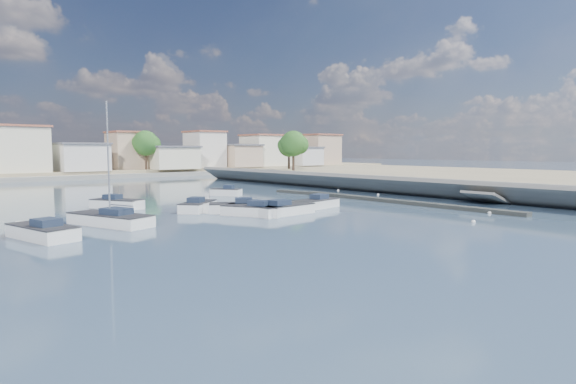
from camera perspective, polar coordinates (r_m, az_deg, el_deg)
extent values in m
plane|color=#2B3E56|center=(68.45, -11.32, 0.41)|extent=(400.00, 400.00, 0.00)
cube|color=slate|center=(60.85, 17.25, 0.57)|extent=(5.00, 90.00, 1.80)
cube|color=slate|center=(57.26, 14.87, 0.36)|extent=(4.17, 90.00, 2.86)
cube|color=gray|center=(80.62, 26.02, 1.28)|extent=(40.00, 90.00, 1.70)
cube|color=slate|center=(52.50, 22.79, -0.82)|extent=(5.31, 3.50, 1.94)
cube|color=black|center=(49.82, 12.89, -1.11)|extent=(1.00, 26.00, 0.35)
cube|color=black|center=(59.00, 1.73, -0.07)|extent=(2.00, 8.05, 0.30)
cube|color=gray|center=(116.74, -23.58, 2.29)|extent=(160.00, 40.00, 1.40)
cube|color=slate|center=(96.77, -20.10, 1.75)|extent=(160.00, 2.50, 0.80)
cube|color=beige|center=(98.60, -29.63, 4.37)|extent=(10.00, 9.00, 8.00)
cube|color=#99513D|center=(98.69, -29.74, 6.79)|extent=(10.60, 9.54, 0.35)
cube|color=silver|center=(100.17, -23.28, 3.76)|extent=(8.50, 8.50, 5.00)
cube|color=#595960|center=(100.17, -23.34, 5.28)|extent=(9.01, 9.01, 0.35)
cube|color=tan|center=(106.24, -18.58, 4.62)|extent=(6.50, 7.50, 7.50)
cube|color=#99513D|center=(106.30, -18.64, 6.74)|extent=(6.89, 7.95, 0.35)
cube|color=beige|center=(105.79, -13.72, 3.93)|extent=(9.50, 9.00, 4.50)
cube|color=#595960|center=(105.78, -13.74, 5.24)|extent=(10.07, 9.54, 0.35)
cube|color=silver|center=(113.12, -9.83, 4.94)|extent=(7.00, 8.00, 8.00)
cube|color=#99513D|center=(113.19, -9.87, 7.06)|extent=(7.42, 8.48, 0.35)
cube|color=tan|center=(115.65, -5.88, 4.25)|extent=(8.00, 9.00, 5.00)
cube|color=#595960|center=(115.65, -5.89, 5.57)|extent=(8.48, 9.54, 0.35)
cube|color=beige|center=(121.68, -2.61, 4.89)|extent=(10.50, 8.50, 7.50)
cube|color=#99513D|center=(121.74, -2.62, 6.74)|extent=(11.13, 9.01, 0.35)
cube|color=silver|center=(127.13, 1.90, 4.22)|extent=(7.50, 7.50, 4.50)
cube|color=#595960|center=(127.12, 1.91, 5.32)|extent=(7.95, 7.95, 0.35)
cube|color=tan|center=(134.73, 3.61, 5.00)|extent=(9.00, 9.50, 8.00)
cube|color=#99513D|center=(134.79, 3.62, 6.78)|extent=(9.54, 10.07, 0.35)
cylinder|color=#38281E|center=(100.18, -27.98, 2.98)|extent=(0.44, 0.44, 2.93)
sphere|color=#1D4A18|center=(100.15, -28.05, 4.64)|extent=(4.16, 4.16, 4.16)
sphere|color=#1D4A18|center=(99.81, -27.55, 4.55)|extent=(3.12, 3.12, 3.12)
sphere|color=#1D4A18|center=(100.41, -28.46, 4.69)|extent=(2.86, 2.86, 2.86)
cylinder|color=#38281E|center=(102.38, -16.49, 3.58)|extent=(0.44, 0.44, 3.60)
sphere|color=#1D4A18|center=(102.37, -16.54, 5.57)|extent=(5.12, 5.12, 5.12)
sphere|color=#1D4A18|center=(102.17, -15.89, 5.46)|extent=(3.84, 3.84, 3.84)
sphere|color=#1D4A18|center=(102.50, -17.06, 5.65)|extent=(3.52, 3.52, 3.52)
cylinder|color=#38281E|center=(112.28, -9.56, 3.71)|extent=(0.44, 0.44, 3.15)
sphere|color=#1D4A18|center=(112.25, -9.58, 5.30)|extent=(4.48, 4.48, 4.48)
sphere|color=#1D4A18|center=(112.19, -9.06, 5.20)|extent=(3.36, 3.36, 3.36)
sphere|color=#1D4A18|center=(112.27, -10.00, 5.37)|extent=(3.08, 3.08, 3.08)
cylinder|color=#38281E|center=(120.31, -2.70, 3.75)|extent=(0.44, 0.44, 2.70)
sphere|color=#1D4A18|center=(120.28, -2.71, 5.02)|extent=(3.84, 3.84, 3.84)
sphere|color=#1D4A18|center=(120.33, -2.29, 4.94)|extent=(2.88, 2.88, 2.88)
sphere|color=#1D4A18|center=(120.21, -3.04, 5.08)|extent=(2.64, 2.64, 2.64)
cylinder|color=#38281E|center=(84.06, 0.64, 3.64)|extent=(0.44, 0.44, 3.15)
sphere|color=#1D4A18|center=(84.04, 0.64, 5.77)|extent=(4.48, 4.48, 4.48)
sphere|color=#1D4A18|center=(84.16, 1.33, 5.62)|extent=(3.36, 3.36, 3.36)
sphere|color=#1D4A18|center=(83.92, 0.09, 5.86)|extent=(3.08, 3.08, 3.08)
cylinder|color=#38281E|center=(91.23, 0.11, 3.68)|extent=(0.44, 0.44, 2.93)
sphere|color=#1D4A18|center=(91.20, 0.11, 5.50)|extent=(4.16, 4.16, 4.16)
sphere|color=#1D4A18|center=(91.31, 0.70, 5.37)|extent=(3.12, 3.12, 3.12)
sphere|color=#1D4A18|center=(91.09, -0.36, 5.58)|extent=(2.86, 2.86, 2.86)
cube|color=white|center=(39.61, -4.16, -2.36)|extent=(4.19, 5.40, 1.00)
cube|color=white|center=(40.60, -6.94, -2.21)|extent=(1.74, 1.74, 1.00)
cube|color=#262628|center=(39.55, -4.16, -1.64)|extent=(4.23, 5.42, 0.08)
cube|color=#1E293D|center=(39.31, -3.49, -1.33)|extent=(1.81, 1.93, 0.48)
cube|color=white|center=(43.09, -10.62, -1.84)|extent=(4.76, 4.41, 1.00)
cube|color=white|center=(44.94, -9.71, -1.55)|extent=(1.44, 1.44, 1.00)
cube|color=#262628|center=(43.04, -10.63, -1.18)|extent=(4.79, 4.44, 0.08)
cube|color=#1E293D|center=(42.58, -10.86, -0.92)|extent=(1.81, 1.79, 0.48)
cube|color=white|center=(41.58, -5.95, -2.03)|extent=(5.07, 4.21, 1.00)
cube|color=white|center=(41.62, -8.84, -2.05)|extent=(1.54, 1.54, 1.00)
cube|color=#262628|center=(41.52, -5.95, -1.34)|extent=(5.09, 4.25, 0.08)
cube|color=#1E293D|center=(41.50, -5.28, -1.00)|extent=(1.85, 1.76, 0.48)
cube|color=white|center=(44.56, 3.36, -1.54)|extent=(5.03, 2.74, 1.00)
cube|color=white|center=(42.96, 1.73, -1.77)|extent=(1.92, 1.92, 1.00)
cube|color=#262628|center=(44.50, 3.37, -0.90)|extent=(5.04, 2.78, 0.08)
cube|color=#1E293D|center=(44.86, 3.73, -0.54)|extent=(1.62, 1.44, 0.48)
cube|color=white|center=(32.81, -27.08, -4.43)|extent=(3.23, 5.51, 1.00)
cube|color=white|center=(34.79, -28.72, -3.99)|extent=(1.99, 1.99, 1.00)
cube|color=#262628|center=(32.74, -27.11, -3.57)|extent=(3.27, 5.52, 0.08)
cube|color=#1E293D|center=(32.25, -26.72, -3.25)|extent=(1.60, 1.81, 0.48)
cube|color=white|center=(57.02, -7.35, -0.14)|extent=(3.15, 3.74, 1.00)
cube|color=white|center=(57.65, -8.73, -0.10)|extent=(1.18, 1.18, 1.00)
cube|color=#262628|center=(56.97, -7.35, 0.36)|extent=(3.17, 3.76, 0.08)
cube|color=#1E293D|center=(56.81, -7.03, 0.60)|extent=(1.32, 1.37, 0.48)
cube|color=white|center=(47.21, -19.59, -1.45)|extent=(4.07, 5.08, 1.00)
cube|color=white|center=(45.94, -17.56, -1.57)|extent=(1.56, 1.56, 1.00)
cube|color=#262628|center=(47.15, -19.61, -0.85)|extent=(4.10, 5.10, 0.08)
cube|color=#1E293D|center=(47.43, -20.08, -0.54)|extent=(1.72, 1.83, 0.48)
cube|color=white|center=(40.13, -0.52, -2.25)|extent=(5.70, 2.72, 1.00)
cube|color=white|center=(41.82, 1.77, -1.96)|extent=(2.15, 2.15, 1.00)
cube|color=#262628|center=(40.07, -0.52, -1.54)|extent=(5.71, 2.76, 0.08)
cube|color=#1E293D|center=(39.66, -1.08, -1.26)|extent=(1.78, 1.50, 0.48)
cube|color=white|center=(36.70, -20.32, -3.25)|extent=(4.41, 7.09, 1.00)
cube|color=white|center=(39.02, -23.09, -2.86)|extent=(2.11, 2.11, 1.00)
cube|color=#262628|center=(36.63, -20.35, -2.47)|extent=(4.45, 7.10, 0.08)
cube|color=#1E293D|center=(36.09, -19.68, -2.18)|extent=(2.00, 2.37, 0.48)
cylinder|color=silver|center=(36.35, -20.54, 3.79)|extent=(0.12, 0.12, 8.00)
cylinder|color=silver|center=(35.64, -19.16, -1.51)|extent=(0.90, 2.28, 0.08)
sphere|color=white|center=(38.19, 21.11, -3.34)|extent=(0.31, 0.31, 0.31)
sphere|color=white|center=(50.78, 12.84, -1.13)|extent=(0.31, 0.31, 0.31)
sphere|color=white|center=(44.10, 22.77, -2.32)|extent=(0.31, 0.31, 0.31)
sphere|color=white|center=(58.21, 10.63, -0.33)|extent=(0.31, 0.31, 0.31)
sphere|color=white|center=(51.82, -5.86, -0.91)|extent=(0.31, 0.31, 0.31)
sphere|color=white|center=(63.61, 5.97, 0.18)|extent=(0.31, 0.31, 0.31)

